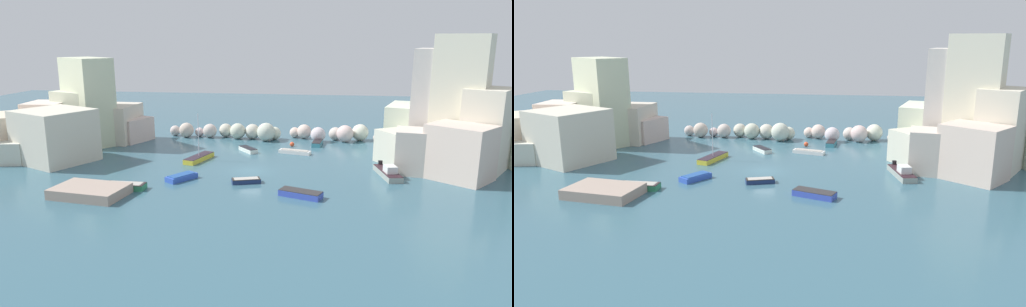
{
  "view_description": "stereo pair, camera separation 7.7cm",
  "coord_description": "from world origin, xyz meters",
  "views": [
    {
      "loc": [
        8.51,
        -53.36,
        15.25
      ],
      "look_at": [
        0.0,
        4.74,
        1.0
      ],
      "focal_mm": 33.29,
      "sensor_mm": 36.0,
      "label": 1
    },
    {
      "loc": [
        8.58,
        -53.35,
        15.25
      ],
      "look_at": [
        0.0,
        4.74,
        1.0
      ],
      "focal_mm": 33.29,
      "sensor_mm": 36.0,
      "label": 2
    }
  ],
  "objects": [
    {
      "name": "moored_boat_8",
      "position": [
        -11.83,
        -8.66,
        0.34
      ],
      "size": [
        4.24,
        1.52,
        0.65
      ],
      "rotation": [
        0.0,
        0.0,
        6.28
      ],
      "color": "#2E8256",
      "rests_on": "cove_water"
    },
    {
      "name": "channel_buoy",
      "position": [
        3.96,
        13.92,
        0.33
      ],
      "size": [
        0.66,
        0.66,
        0.66
      ],
      "primitive_type": "sphere",
      "color": "#E04C28",
      "rests_on": "cove_water"
    },
    {
      "name": "moored_boat_7",
      "position": [
        7.55,
        15.1,
        0.32
      ],
      "size": [
        1.59,
        3.32,
        0.64
      ],
      "rotation": [
        0.0,
        0.0,
        1.46
      ],
      "color": "teal",
      "rests_on": "cove_water"
    },
    {
      "name": "stone_dock",
      "position": [
        -14.32,
        -11.36,
        0.5
      ],
      "size": [
        7.51,
        5.46,
        1.0
      ],
      "primitive_type": "cube",
      "rotation": [
        0.0,
        0.0,
        -0.13
      ],
      "color": "tan",
      "rests_on": "ground"
    },
    {
      "name": "moored_boat_2",
      "position": [
        -6.97,
        -4.66,
        0.31
      ],
      "size": [
        3.19,
        3.78,
        0.65
      ],
      "rotation": [
        0.0,
        0.0,
        0.99
      ],
      "color": "blue",
      "rests_on": "cove_water"
    },
    {
      "name": "moored_boat_4",
      "position": [
        4.64,
        9.5,
        0.26
      ],
      "size": [
        4.49,
        2.17,
        0.54
      ],
      "rotation": [
        0.0,
        0.0,
        6.03
      ],
      "color": "silver",
      "rests_on": "cove_water"
    },
    {
      "name": "moored_boat_5",
      "position": [
        6.41,
        -8.58,
        0.33
      ],
      "size": [
        4.51,
        2.92,
        0.66
      ],
      "rotation": [
        0.0,
        0.0,
        5.93
      ],
      "color": "#374DBB",
      "rests_on": "cove_water"
    },
    {
      "name": "cliff_headland_left",
      "position": [
        -27.81,
        8.4,
        3.52
      ],
      "size": [
        20.58,
        22.41,
        12.62
      ],
      "color": "beige",
      "rests_on": "ground"
    },
    {
      "name": "rock_breakwater",
      "position": [
        1.97,
        18.57,
        1.15
      ],
      "size": [
        35.25,
        5.38,
        2.78
      ],
      "color": "beige",
      "rests_on": "ground"
    },
    {
      "name": "moored_boat_0",
      "position": [
        0.31,
        -4.78,
        0.28
      ],
      "size": [
        3.32,
        2.1,
        0.53
      ],
      "rotation": [
        0.0,
        0.0,
        3.46
      ],
      "color": "navy",
      "rests_on": "cove_water"
    },
    {
      "name": "moored_boat_1",
      "position": [
        -7.31,
        4.03,
        0.36
      ],
      "size": [
        2.89,
        5.61,
        6.08
      ],
      "rotation": [
        0.0,
        0.0,
        1.29
      ],
      "color": "yellow",
      "rests_on": "cove_water"
    },
    {
      "name": "moored_boat_6",
      "position": [
        -1.85,
        9.73,
        0.3
      ],
      "size": [
        3.0,
        3.35,
        0.61
      ],
      "rotation": [
        0.0,
        0.0,
        5.38
      ],
      "color": "white",
      "rests_on": "cove_water"
    },
    {
      "name": "cliff_headland_right",
      "position": [
        25.04,
        7.28,
        5.0
      ],
      "size": [
        22.32,
        20.9,
        15.82
      ],
      "color": "beige",
      "rests_on": "ground"
    },
    {
      "name": "moored_boat_3",
      "position": [
        15.84,
        -0.01,
        0.48
      ],
      "size": [
        2.74,
        6.14,
        1.46
      ],
      "rotation": [
        0.0,
        0.0,
        4.91
      ],
      "color": "gray",
      "rests_on": "cove_water"
    },
    {
      "name": "cove_water",
      "position": [
        0.0,
        0.0,
        0.0
      ],
      "size": [
        160.0,
        160.0,
        0.0
      ],
      "primitive_type": "plane",
      "color": "#375F6F",
      "rests_on": "ground"
    }
  ]
}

